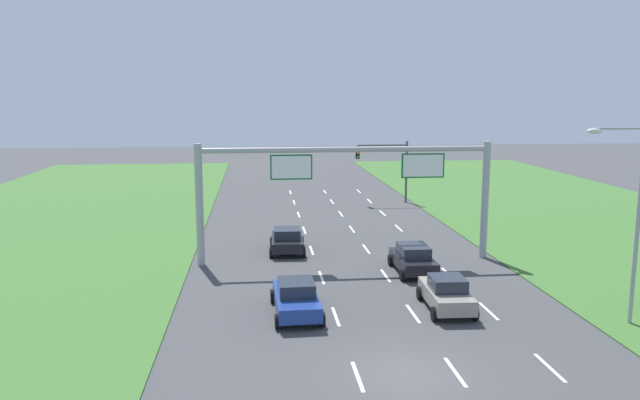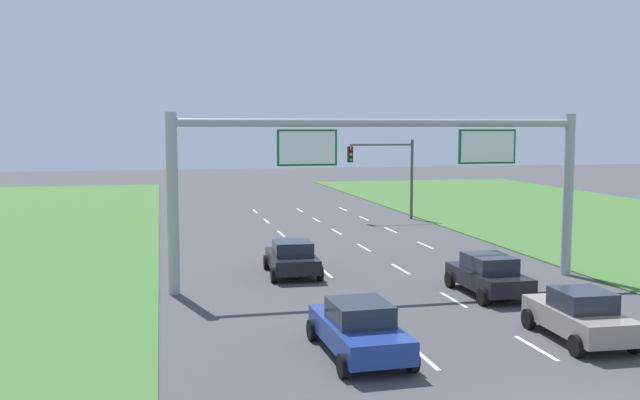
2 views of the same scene
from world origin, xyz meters
name	(u,v)px [view 1 (image 1 of 2)]	position (x,y,z in m)	size (l,w,h in m)	color
ground_plane	(407,374)	(0.00, 0.00, 0.00)	(200.00, 200.00, 0.00)	#424244
lane_dashes_inner_left	(322,277)	(-1.75, 12.00, 0.00)	(0.14, 62.40, 0.01)	white
lane_dashes_inner_right	(386,276)	(1.75, 12.00, 0.00)	(0.14, 62.40, 0.01)	white
lane_dashes_slip	(448,274)	(5.25, 12.00, 0.00)	(0.14, 62.40, 0.01)	white
car_near_red	(413,259)	(3.38, 12.48, 0.79)	(2.12, 4.12, 1.55)	black
car_lead_silver	(446,293)	(3.38, 6.38, 0.77)	(2.14, 4.05, 1.58)	gray
car_mid_lane	(287,240)	(-3.30, 17.79, 0.76)	(2.31, 4.07, 1.52)	black
car_far_ahead	(296,297)	(-3.47, 6.49, 0.77)	(2.22, 4.52, 1.56)	navy
sign_gantry	(348,179)	(0.14, 15.27, 4.86)	(17.24, 0.44, 7.00)	#9EA0A5
traffic_light_mast	(386,160)	(6.50, 34.99, 3.87)	(4.76, 0.49, 5.60)	#47494F
street_lamp	(631,208)	(10.28, 3.81, 5.08)	(2.61, 0.32, 8.50)	#9EA0A5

